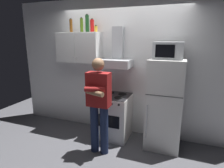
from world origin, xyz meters
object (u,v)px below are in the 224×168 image
microwave (168,50)px  bottle_spice_jar (96,29)px  upper_cabinet (79,48)px  bottle_soda_red (92,26)px  stove_oven (114,116)px  person_standing (99,103)px  range_hood (117,57)px  bottle_wine_green (87,24)px  bottle_beer_brown (71,26)px  refrigerator (165,104)px  bottle_olive_oil (82,25)px

microwave → bottle_spice_jar: (-1.39, 0.14, 0.37)m
upper_cabinet → bottle_soda_red: size_ratio=3.57×
stove_oven → bottle_spice_jar: (-0.44, 0.16, 1.68)m
stove_oven → person_standing: (-0.05, -0.61, 0.47)m
range_hood → microwave: bearing=-6.5°
range_hood → bottle_wine_green: bottle_wine_green is taller
upper_cabinet → bottle_soda_red: (0.28, 0.04, 0.42)m
stove_oven → bottle_beer_brown: bearing=172.7°
microwave → bottle_wine_green: size_ratio=1.41×
refrigerator → bottle_beer_brown: bearing=176.3°
person_standing → bottle_wine_green: size_ratio=4.83×
stove_oven → bottle_spice_jar: size_ratio=6.62×
stove_oven → bottle_spice_jar: 1.74m
stove_oven → bottle_olive_oil: bottle_olive_oil is taller
refrigerator → bottle_soda_red: 2.01m
upper_cabinet → bottle_wine_green: size_ratio=2.65×
upper_cabinet → bottle_beer_brown: size_ratio=3.34×
bottle_soda_red → person_standing: bearing=-58.7°
range_hood → refrigerator: 1.25m
range_hood → microwave: range_hood is taller
bottle_soda_red → bottle_spice_jar: bearing=-1.4°
refrigerator → bottle_spice_jar: bottle_spice_jar is taller
bottle_spice_jar → stove_oven: bearing=-20.3°
person_standing → bottle_spice_jar: bearing=116.7°
bottle_wine_green → bottle_soda_red: bearing=3.1°
refrigerator → bottle_olive_oil: size_ratio=5.74×
person_standing → bottle_soda_red: bottle_soda_red is taller
bottle_beer_brown → range_hood: bearing=0.2°
person_standing → bottle_wine_green: bottle_wine_green is taller
bottle_olive_oil → upper_cabinet: bearing=174.0°
bottle_beer_brown → bottle_soda_red: bearing=5.0°
bottle_soda_red → bottle_spice_jar: 0.10m
refrigerator → range_hood: bearing=172.5°
bottle_spice_jar → bottle_olive_oil: bottle_olive_oil is taller
microwave → bottle_olive_oil: (-1.67, 0.10, 0.44)m
bottle_wine_green → bottle_olive_oil: bearing=-158.5°
refrigerator → bottle_olive_oil: (-1.67, 0.12, 1.38)m
stove_oven → person_standing: 0.77m
upper_cabinet → range_hood: (0.80, 0.00, -0.15)m
range_hood → bottle_wine_green: size_ratio=2.21×
bottle_olive_oil → refrigerator: bearing=-4.0°
upper_cabinet → bottle_soda_red: bottle_soda_red is taller
upper_cabinet → bottle_spice_jar: size_ratio=6.82×
refrigerator → microwave: 0.94m
microwave → person_standing: 1.45m
bottle_olive_oil → bottle_soda_red: bearing=12.6°
bottle_soda_red → bottle_beer_brown: size_ratio=0.94×
upper_cabinet → refrigerator: upper_cabinet is taller
microwave → bottle_beer_brown: bottle_beer_brown is taller
bottle_beer_brown → bottle_olive_oil: bearing=-1.6°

